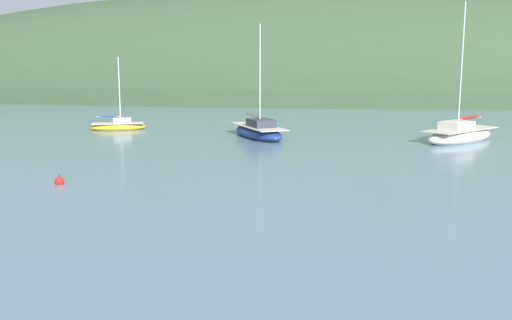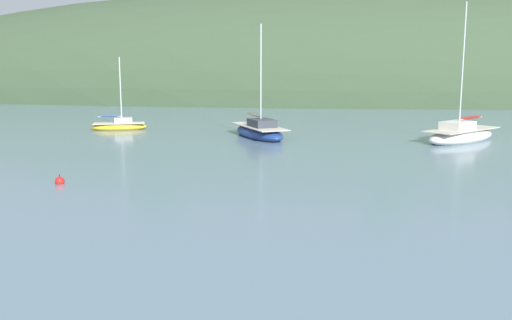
# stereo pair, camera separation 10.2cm
# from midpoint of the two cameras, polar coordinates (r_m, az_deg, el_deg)

# --- Properties ---
(far_shoreline_hill) EXTENTS (150.00, 36.00, 34.58)m
(far_shoreline_hill) POSITION_cam_midpoint_polar(r_m,az_deg,el_deg) (86.45, 4.38, 6.17)
(far_shoreline_hill) COLOR #384C33
(far_shoreline_hill) RESTS_ON ground
(sailboat_cream_ketch) EXTENTS (6.74, 6.91, 9.87)m
(sailboat_cream_ketch) POSITION_cam_midpoint_polar(r_m,az_deg,el_deg) (43.57, 19.39, 2.34)
(sailboat_cream_ketch) COLOR white
(sailboat_cream_ketch) RESTS_ON ground
(sailboat_teal_outer) EXTENTS (4.75, 2.80, 6.08)m
(sailboat_teal_outer) POSITION_cam_midpoint_polar(r_m,az_deg,el_deg) (49.21, -13.47, 3.29)
(sailboat_teal_outer) COLOR gold
(sailboat_teal_outer) RESTS_ON ground
(sailboat_red_portside) EXTENTS (5.40, 7.27, 8.51)m
(sailboat_red_portside) POSITION_cam_midpoint_polar(r_m,az_deg,el_deg) (43.14, 0.17, 2.82)
(sailboat_red_portside) COLOR navy
(sailboat_red_portside) RESTS_ON ground
(mooring_buoy_inner) EXTENTS (0.44, 0.44, 0.54)m
(mooring_buoy_inner) POSITION_cam_midpoint_polar(r_m,az_deg,el_deg) (28.54, -18.89, -2.01)
(mooring_buoy_inner) COLOR red
(mooring_buoy_inner) RESTS_ON ground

